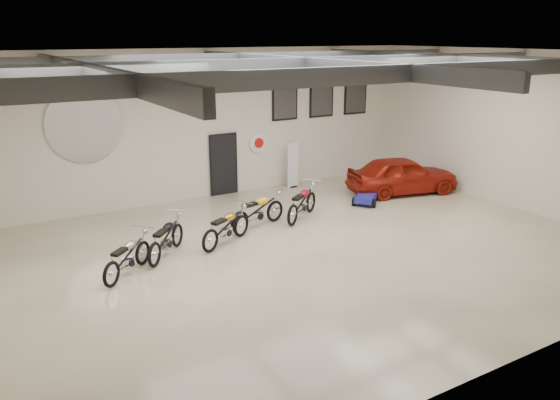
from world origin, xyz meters
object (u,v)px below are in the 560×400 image
go_kart (368,193)px  vintage_car (402,175)px  banner_stand (293,164)px  motorcycle_silver (127,256)px  motorcycle_red (302,202)px  motorcycle_gold (226,226)px  motorcycle_yellow (258,210)px  motorcycle_black (166,237)px

go_kart → vintage_car: 1.75m
banner_stand → motorcycle_silver: size_ratio=0.92×
go_kart → vintage_car: bearing=-31.7°
motorcycle_silver → motorcycle_red: (5.72, 1.38, 0.05)m
vintage_car → motorcycle_gold: bearing=113.5°
banner_stand → go_kart: (1.22, -2.84, -0.55)m
motorcycle_red → motorcycle_silver: bearing=159.0°
motorcycle_yellow → motorcycle_red: motorcycle_red is taller
motorcycle_gold → motorcycle_yellow: motorcycle_yellow is taller
go_kart → motorcycle_silver: bearing=152.6°
motorcycle_gold → vintage_car: (7.48, 1.34, 0.16)m
banner_stand → go_kart: banner_stand is taller
motorcycle_silver → motorcycle_black: bearing=-12.8°
motorcycle_silver → motorcycle_black: 1.33m
motorcycle_yellow → motorcycle_black: bearing=178.8°
motorcycle_yellow → go_kart: motorcycle_yellow is taller
banner_stand → motorcycle_red: bearing=-124.2°
motorcycle_red → banner_stand: bearing=28.1°
go_kart → motorcycle_gold: bearing=152.1°
motorcycle_gold → go_kart: size_ratio=1.16×
motorcycle_silver → go_kart: motorcycle_silver is taller
motorcycle_silver → vintage_car: bearing=-31.0°
motorcycle_black → go_kart: motorcycle_black is taller
motorcycle_gold → vintage_car: bearing=-17.3°
motorcycle_black → motorcycle_gold: bearing=-46.9°
motorcycle_gold → go_kart: (5.78, 1.13, -0.20)m
motorcycle_gold → motorcycle_yellow: 1.57m
banner_stand → motorcycle_red: (-1.66, -3.22, -0.33)m
motorcycle_black → motorcycle_gold: size_ratio=1.00×
banner_stand → motorcycle_black: size_ratio=0.88×
banner_stand → motorcycle_gold: (-4.56, -3.97, -0.35)m
motorcycle_silver → motorcycle_gold: 2.90m
motorcycle_red → motorcycle_gold: bearing=160.0°
banner_stand → vintage_car: 3.94m
motorcycle_red → go_kart: bearing=-27.2°
motorcycle_black → motorcycle_gold: (1.66, -0.02, -0.00)m
motorcycle_red → motorcycle_black: bearing=154.6°
banner_stand → motorcycle_gold: size_ratio=0.88×
banner_stand → vintage_car: (2.92, -2.63, -0.19)m
motorcycle_silver → motorcycle_gold: bearing=-29.3°
motorcycle_black → motorcycle_gold: 1.66m
vintage_car → motorcycle_yellow: bearing=108.7°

